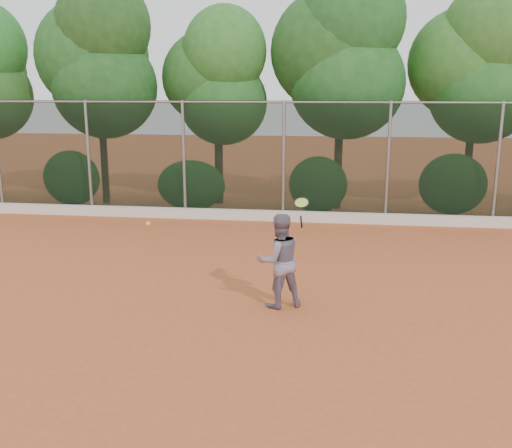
# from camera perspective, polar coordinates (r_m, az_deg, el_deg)

# --- Properties ---
(ground) EXTENTS (80.00, 80.00, 0.00)m
(ground) POSITION_cam_1_polar(r_m,az_deg,el_deg) (10.44, -0.75, -7.94)
(ground) COLOR #BD582C
(ground) RESTS_ON ground
(concrete_curb) EXTENTS (24.00, 0.20, 0.30)m
(concrete_curb) POSITION_cam_1_polar(r_m,az_deg,el_deg) (16.90, 2.66, 0.81)
(concrete_curb) COLOR silver
(concrete_curb) RESTS_ON ground
(tennis_player) EXTENTS (1.02, 0.93, 1.69)m
(tennis_player) POSITION_cam_1_polar(r_m,az_deg,el_deg) (10.05, 2.32, -3.68)
(tennis_player) COLOR slate
(tennis_player) RESTS_ON ground
(chainlink_fence) EXTENTS (24.09, 0.09, 3.50)m
(chainlink_fence) POSITION_cam_1_polar(r_m,az_deg,el_deg) (16.80, 2.78, 6.64)
(chainlink_fence) COLOR black
(chainlink_fence) RESTS_ON ground
(foliage_backdrop) EXTENTS (23.70, 3.63, 7.55)m
(foliage_backdrop) POSITION_cam_1_polar(r_m,az_deg,el_deg) (18.73, 1.69, 15.11)
(foliage_backdrop) COLOR #462F1A
(foliage_backdrop) RESTS_ON ground
(tennis_racket) EXTENTS (0.29, 0.28, 0.56)m
(tennis_racket) POSITION_cam_1_polar(r_m,az_deg,el_deg) (9.69, 4.57, 1.92)
(tennis_racket) COLOR black
(tennis_racket) RESTS_ON ground
(tennis_ball_in_flight) EXTENTS (0.07, 0.07, 0.07)m
(tennis_ball_in_flight) POSITION_cam_1_polar(r_m,az_deg,el_deg) (9.79, -10.74, 0.04)
(tennis_ball_in_flight) COLOR #E1F237
(tennis_ball_in_flight) RESTS_ON ground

